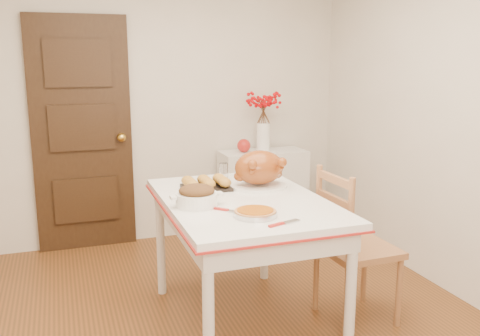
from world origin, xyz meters
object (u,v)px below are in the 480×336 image
object	(u,v)px
sideboard	(263,193)
kitchen_table	(243,263)
turkey_platter	(259,169)
chair_oak	(358,245)
pumpkin_pie	(255,212)

from	to	relation	value
sideboard	kitchen_table	distance (m)	1.81
kitchen_table	turkey_platter	size ratio (longest dim) A/B	3.65
sideboard	chair_oak	distance (m)	1.80
sideboard	turkey_platter	bearing A→B (deg)	-112.89
kitchen_table	pumpkin_pie	bearing A→B (deg)	-99.35
turkey_platter	kitchen_table	bearing A→B (deg)	-124.30
kitchen_table	chair_oak	distance (m)	0.76
sideboard	chair_oak	bearing A→B (deg)	-91.72
pumpkin_pie	kitchen_table	bearing A→B (deg)	80.65
sideboard	turkey_platter	xyz separation A→B (m)	(-0.60, -1.42, 0.56)
sideboard	chair_oak	size ratio (longest dim) A/B	0.81
kitchen_table	chair_oak	xyz separation A→B (m)	(0.74, -0.16, 0.08)
pumpkin_pie	sideboard	bearing A→B (deg)	66.99
sideboard	pumpkin_pie	xyz separation A→B (m)	(-0.85, -2.01, 0.46)
chair_oak	kitchen_table	bearing A→B (deg)	75.97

